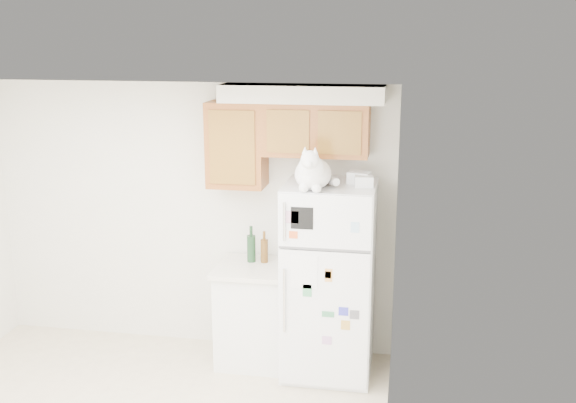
% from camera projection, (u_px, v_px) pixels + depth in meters
% --- Properties ---
extents(room_shell, '(3.84, 4.04, 2.52)m').
position_uv_depth(room_shell, '(125.00, 224.00, 4.52)').
color(room_shell, silver).
rests_on(room_shell, ground_plane).
extents(refrigerator, '(0.76, 0.78, 1.70)m').
position_uv_depth(refrigerator, '(329.00, 280.00, 5.81)').
color(refrigerator, white).
rests_on(refrigerator, ground_plane).
extents(base_counter, '(0.64, 0.64, 0.92)m').
position_uv_depth(base_counter, '(254.00, 313.00, 6.09)').
color(base_counter, white).
rests_on(base_counter, ground_plane).
extents(cat, '(0.36, 0.53, 0.38)m').
position_uv_depth(cat, '(313.00, 172.00, 5.38)').
color(cat, white).
rests_on(cat, refrigerator).
extents(storage_box_back, '(0.20, 0.17, 0.10)m').
position_uv_depth(storage_box_back, '(359.00, 178.00, 5.61)').
color(storage_box_back, white).
rests_on(storage_box_back, refrigerator).
extents(storage_box_front, '(0.16, 0.13, 0.09)m').
position_uv_depth(storage_box_front, '(364.00, 182.00, 5.49)').
color(storage_box_front, white).
rests_on(storage_box_front, refrigerator).
extents(bottle_green, '(0.08, 0.08, 0.33)m').
position_uv_depth(bottle_green, '(251.00, 244.00, 6.04)').
color(bottle_green, '#19381E').
rests_on(bottle_green, base_counter).
extents(bottle_amber, '(0.07, 0.07, 0.29)m').
position_uv_depth(bottle_amber, '(264.00, 247.00, 6.02)').
color(bottle_amber, '#593814').
rests_on(bottle_amber, base_counter).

